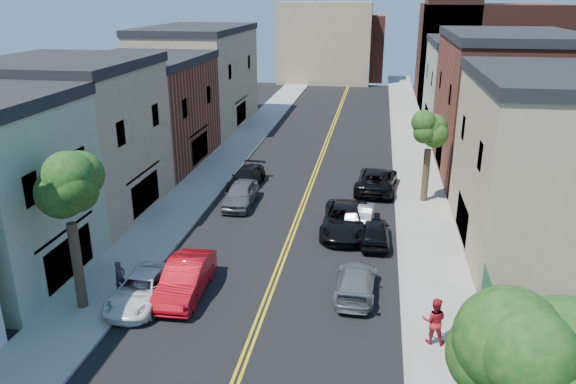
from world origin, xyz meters
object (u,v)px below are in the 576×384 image
at_px(red_sedan, 185,278).
at_px(silver_car_right, 360,215).
at_px(grey_car_left, 241,194).
at_px(grey_car_right, 356,282).
at_px(pedestrian_right, 434,321).
at_px(black_car_right, 375,232).
at_px(dark_car_right_far, 377,180).
at_px(pedestrian_left, 120,278).
at_px(black_car_left, 247,177).
at_px(black_suv_lane, 345,220).
at_px(white_pickup, 142,289).

height_order(red_sedan, silver_car_right, red_sedan).
bearing_deg(red_sedan, grey_car_left, 89.43).
bearing_deg(grey_car_right, pedestrian_right, 134.13).
bearing_deg(grey_car_right, grey_car_left, -50.20).
xyz_separation_m(black_car_right, pedestrian_right, (2.42, -9.30, 0.44)).
bearing_deg(black_car_right, pedestrian_right, 103.37).
relative_size(grey_car_right, silver_car_right, 1.02).
distance_m(red_sedan, grey_car_left, 11.53).
relative_size(dark_car_right_far, pedestrian_left, 3.56).
bearing_deg(red_sedan, pedestrian_right, -13.27).
bearing_deg(pedestrian_left, black_car_left, 15.06).
distance_m(red_sedan, pedestrian_right, 11.20).
relative_size(black_car_left, silver_car_right, 1.08).
bearing_deg(black_suv_lane, silver_car_right, 51.35).
bearing_deg(black_suv_lane, pedestrian_right, -68.45).
xyz_separation_m(red_sedan, white_pickup, (-1.70, -0.99, -0.17)).
xyz_separation_m(white_pickup, pedestrian_left, (-1.20, 0.37, 0.30)).
relative_size(grey_car_right, pedestrian_right, 2.26).
xyz_separation_m(white_pickup, black_car_left, (0.97, 16.33, 0.02)).
height_order(red_sedan, black_suv_lane, red_sedan).
bearing_deg(black_car_right, black_car_left, -42.91).
height_order(black_car_left, black_suv_lane, black_suv_lane).
xyz_separation_m(grey_car_right, pedestrian_right, (3.19, -3.50, 0.48)).
xyz_separation_m(red_sedan, black_car_left, (-0.73, 15.34, -0.14)).
xyz_separation_m(grey_car_left, silver_car_right, (7.90, -2.19, -0.07)).
height_order(black_car_right, dark_car_right_far, dark_car_right_far).
xyz_separation_m(white_pickup, black_suv_lane, (8.50, 9.25, 0.13)).
bearing_deg(grey_car_right, dark_car_right_far, -91.17).
bearing_deg(grey_car_left, black_car_left, 96.26).
relative_size(grey_car_left, pedestrian_left, 2.86).
distance_m(grey_car_left, black_suv_lane, 7.77).
height_order(grey_car_left, silver_car_right, grey_car_left).
relative_size(red_sedan, grey_car_right, 1.12).
distance_m(red_sedan, black_car_left, 15.35).
relative_size(grey_car_left, dark_car_right_far, 0.80).
xyz_separation_m(grey_car_right, black_car_right, (0.77, 5.80, 0.05)).
bearing_deg(black_suv_lane, black_car_right, -34.45).
height_order(black_car_right, pedestrian_right, pedestrian_right).
bearing_deg(black_suv_lane, black_car_left, 136.68).
bearing_deg(white_pickup, grey_car_left, 83.72).
distance_m(dark_car_right_far, black_suv_lane, 7.92).
xyz_separation_m(grey_car_right, dark_car_right_far, (0.76, 14.72, 0.15)).
height_order(black_car_left, pedestrian_left, pedestrian_left).
distance_m(silver_car_right, pedestrian_left, 14.52).
bearing_deg(red_sedan, black_suv_lane, 48.76).
relative_size(grey_car_right, pedestrian_left, 2.77).
xyz_separation_m(white_pickup, black_car_right, (10.25, 8.06, 0.04)).
height_order(grey_car_right, dark_car_right_far, dark_car_right_far).
bearing_deg(pedestrian_left, grey_car_left, 10.46).
relative_size(black_car_right, dark_car_right_far, 0.71).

